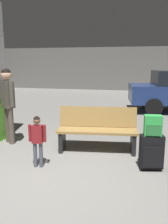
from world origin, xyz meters
TOP-DOWN VIEW (x-y plane):
  - ground_plane at (0.00, 4.00)m, footprint 18.00×18.00m
  - garage_back_wall at (0.00, 12.86)m, footprint 18.00×0.12m
  - bench at (0.47, 1.55)m, footprint 1.65×0.72m
  - suitcase at (1.51, 0.84)m, footprint 0.41×0.29m
  - backpack_bright at (1.51, 0.84)m, footprint 0.30×0.22m
  - child at (-0.40, 0.53)m, footprint 0.30×0.18m
  - adult at (-1.54, 1.58)m, footprint 0.47×0.38m

SIDE VIEW (x-z plane):
  - ground_plane at x=0.00m, z-range -0.10..0.00m
  - suitcase at x=1.51m, z-range 0.02..0.62m
  - bench at x=0.47m, z-range 0.00..0.88m
  - child at x=-0.40m, z-range 0.10..1.01m
  - backpack_bright at x=1.51m, z-range 0.60..0.94m
  - adult at x=-1.54m, z-range 0.19..1.86m
  - garage_back_wall at x=0.00m, z-range 0.00..2.80m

